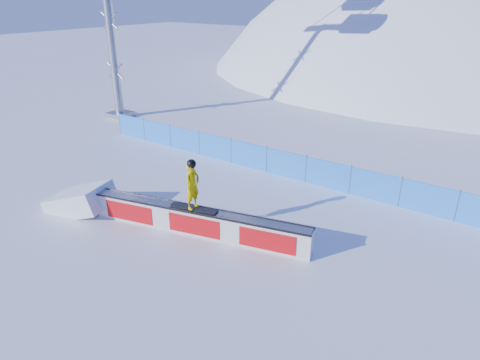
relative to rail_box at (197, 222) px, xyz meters
The scene contains 6 objects.
ground 1.59m from the rail_box, 90.43° to the left, with size 160.00×160.00×0.00m, color white.
snow_hill 47.28m from the rail_box, 90.01° to the left, with size 64.00×64.00×64.00m.
safety_fence 6.02m from the rail_box, 90.11° to the left, with size 22.05×0.05×1.30m.
rail_box is the anchor object (origin of this frame).
snow_ramp 4.96m from the rail_box, 166.26° to the right, with size 2.32×1.55×0.87m, color white, non-canonical shape.
snowboarder 1.35m from the rail_box, 166.26° to the right, with size 1.71×0.70×1.76m.
Camera 1 is at (8.51, -11.02, 7.59)m, focal length 32.00 mm.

